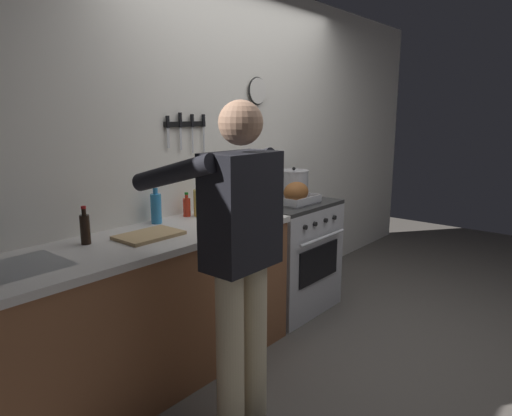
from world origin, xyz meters
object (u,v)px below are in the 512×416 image
at_px(person_cook, 238,248).
at_px(bottle_dish_soap, 156,208).
at_px(bottle_hot_sauce, 187,207).
at_px(bottle_olive_oil, 215,193).
at_px(stove, 286,255).
at_px(bottle_cooking_oil, 198,202).
at_px(cutting_board, 149,235).
at_px(roasting_pan, 296,194).
at_px(stock_pot, 294,183).
at_px(bottle_soy_sauce, 85,228).

bearing_deg(person_cook, bottle_dish_soap, -4.79).
xyz_separation_m(bottle_hot_sauce, bottle_olive_oil, (0.28, -0.00, 0.06)).
bearing_deg(bottle_olive_oil, stove, -20.26).
bearing_deg(stove, bottle_dish_soap, 169.04).
bearing_deg(bottle_cooking_oil, stove, -11.34).
xyz_separation_m(cutting_board, bottle_dish_soap, (0.24, 0.23, 0.09)).
height_order(person_cook, bottle_olive_oil, person_cook).
height_order(person_cook, bottle_cooking_oil, person_cook).
height_order(bottle_hot_sauce, bottle_olive_oil, bottle_olive_oil).
distance_m(stove, bottle_hot_sauce, 1.04).
bearing_deg(bottle_hot_sauce, roasting_pan, -20.66).
xyz_separation_m(stove, stock_pot, (0.25, 0.11, 0.56)).
relative_size(stock_pot, cutting_board, 0.70).
relative_size(stove, bottle_cooking_oil, 3.76).
distance_m(bottle_soy_sauce, bottle_cooking_oil, 0.87).
bearing_deg(stock_pot, bottle_olive_oil, 172.74).
distance_m(stove, bottle_soy_sauce, 1.77).
height_order(stock_pot, bottle_dish_soap, stock_pot).
relative_size(roasting_pan, bottle_hot_sauce, 2.11).
xyz_separation_m(stock_pot, bottle_olive_oil, (-0.84, 0.11, 0.01)).
bearing_deg(bottle_cooking_oil, bottle_olive_oil, 13.96).
xyz_separation_m(stock_pot, bottle_hot_sauce, (-1.12, 0.11, -0.04)).
relative_size(bottle_soy_sauce, bottle_cooking_oil, 0.88).
xyz_separation_m(stove, roasting_pan, (-0.02, -0.10, 0.53)).
bearing_deg(bottle_soy_sauce, person_cook, -66.20).
xyz_separation_m(bottle_soy_sauce, bottle_hot_sauce, (0.81, 0.09, -0.02)).
bearing_deg(person_cook, roasting_pan, -58.87).
height_order(person_cook, bottle_dish_soap, person_cook).
xyz_separation_m(person_cook, bottle_soy_sauce, (-0.35, 0.80, 0.03)).
distance_m(person_cook, bottle_cooking_oil, 0.98).
xyz_separation_m(bottle_hot_sauce, bottle_dish_soap, (-0.26, -0.00, 0.03)).
distance_m(cutting_board, bottle_olive_oil, 0.82).
xyz_separation_m(stove, bottle_soy_sauce, (-1.68, 0.13, 0.54)).
bearing_deg(bottle_soy_sauce, bottle_olive_oil, 4.66).
relative_size(cutting_board, bottle_dish_soap, 1.45).
xyz_separation_m(roasting_pan, bottle_dish_soap, (-1.11, 0.32, 0.03)).
distance_m(bottle_soy_sauce, bottle_olive_oil, 1.09).
distance_m(bottle_hot_sauce, bottle_dish_soap, 0.26).
bearing_deg(bottle_soy_sauce, roasting_pan, -7.88).
bearing_deg(cutting_board, bottle_soy_sauce, 154.82).
bearing_deg(bottle_soy_sauce, bottle_dish_soap, 9.24).
bearing_deg(bottle_olive_oil, bottle_soy_sauce, -175.34).
height_order(roasting_pan, bottle_hot_sauce, roasting_pan).
bearing_deg(stock_pot, bottle_cooking_oil, 177.23).
relative_size(bottle_olive_oil, bottle_cooking_oil, 1.26).
xyz_separation_m(stock_pot, cutting_board, (-1.62, -0.13, -0.10)).
distance_m(stock_pot, bottle_olive_oil, 0.84).
bearing_deg(cutting_board, bottle_hot_sauce, 25.33).
bearing_deg(bottle_olive_oil, stock_pot, -7.26).
xyz_separation_m(person_cook, bottle_olive_oil, (0.74, 0.89, 0.07)).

